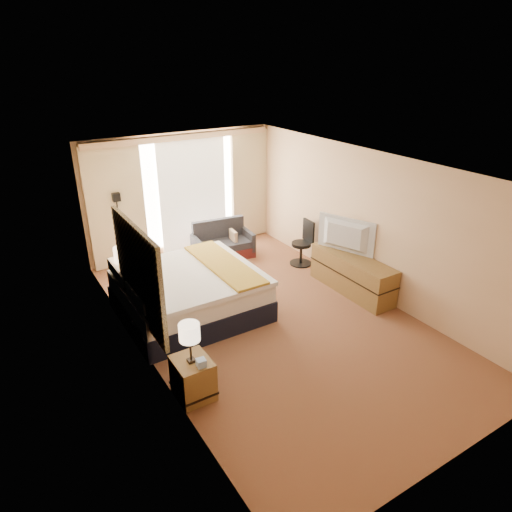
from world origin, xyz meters
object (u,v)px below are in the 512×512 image
bed (189,293)px  desk_chair (303,245)px  nightstand_right (132,297)px  lamp_left (189,333)px  nightstand_left (193,378)px  loveseat (223,245)px  floor_lamp (118,215)px  media_dresser (352,274)px  television (343,236)px  lamp_right (123,255)px

bed → desk_chair: bed is taller
nightstand_right → lamp_left: (-0.01, -2.52, 0.70)m
nightstand_right → bed: 1.01m
bed → lamp_left: size_ratio=4.03×
nightstand_left → lamp_left: bearing=-124.9°
loveseat → floor_lamp: (-1.98, 0.63, 0.86)m
nightstand_right → media_dresser: media_dresser is taller
desk_chair → television: 1.33m
loveseat → lamp_left: lamp_left is taller
bed → lamp_left: bearing=-113.2°
lamp_left → nightstand_left: bearing=55.1°
bed → lamp_right: size_ratio=3.45×
desk_chair → lamp_left: 4.50m
media_dresser → desk_chair: 1.45m
loveseat → lamp_right: bearing=-147.5°
floor_lamp → lamp_right: size_ratio=2.46×
nightstand_left → lamp_left: (-0.01, -0.02, 0.70)m
loveseat → lamp_right: size_ratio=2.07×
media_dresser → lamp_right: 4.08m
media_dresser → lamp_right: bearing=158.4°
loveseat → media_dresser: bearing=-57.5°
desk_chair → lamp_left: bearing=-142.0°
lamp_left → lamp_right: 2.55m
loveseat → lamp_left: size_ratio=2.41×
nightstand_right → loveseat: 2.70m
nightstand_left → lamp_right: bearing=90.9°
nightstand_left → media_dresser: bearing=15.8°
bed → lamp_right: (-0.85, 0.63, 0.65)m
lamp_right → television: (3.69, -1.22, -0.02)m
desk_chair → floor_lamp: bearing=154.0°
television → floor_lamp: bearing=25.5°
bed → floor_lamp: bearing=98.9°
loveseat → lamp_right: (-2.45, -1.19, 0.79)m
loveseat → desk_chair: desk_chair is taller
loveseat → lamp_left: bearing=-116.3°
lamp_left → lamp_right: lamp_right is taller
bed → television: (2.84, -0.59, 0.63)m
lamp_right → loveseat: bearing=25.9°
lamp_left → desk_chair: bearing=34.3°
nightstand_left → lamp_left: 0.70m
lamp_right → television: size_ratio=0.57×
floor_lamp → lamp_left: 4.39m
floor_lamp → desk_chair: size_ratio=1.67×
nightstand_left → nightstand_right: size_ratio=1.00×
nightstand_left → bed: bearing=67.0°
lamp_left → television: (3.66, 1.33, 0.05)m
desk_chair → bed: bearing=-164.5°
nightstand_left → media_dresser: size_ratio=0.31×
nightstand_left → television: bearing=19.7°
loveseat → television: size_ratio=1.18×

